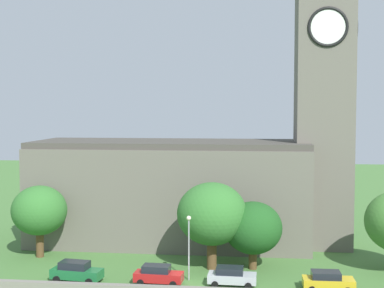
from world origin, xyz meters
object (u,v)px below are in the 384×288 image
at_px(car_red, 158,275).
at_px(car_yellow, 328,281).
at_px(streetlamp_west_mid, 189,236).
at_px(car_silver, 232,276).
at_px(tree_by_tower, 39,211).
at_px(car_green, 76,271).
at_px(tree_riverside_east, 212,214).
at_px(tree_riverside_west, 253,228).
at_px(church, 205,170).

height_order(car_red, car_yellow, car_red).
distance_m(car_red, streetlamp_west_mid, 4.53).
height_order(car_silver, tree_by_tower, tree_by_tower).
xyz_separation_m(car_green, tree_riverside_east, (12.32, 5.55, 4.65)).
xyz_separation_m(streetlamp_west_mid, tree_riverside_west, (6.00, 4.38, 0.01)).
xyz_separation_m(car_silver, tree_by_tower, (-21.28, 7.52, 4.24)).
height_order(car_yellow, tree_riverside_east, tree_riverside_east).
relative_size(car_red, streetlamp_west_mid, 0.74).
distance_m(car_yellow, streetlamp_west_mid, 13.23).
relative_size(car_silver, tree_riverside_west, 0.65).
distance_m(car_green, streetlamp_west_mid, 11.06).
xyz_separation_m(tree_by_tower, tree_riverside_west, (23.18, -1.97, -0.92)).
bearing_deg(tree_riverside_west, tree_riverside_east, -172.58).
bearing_deg(car_green, streetlamp_west_mid, 9.27).
bearing_deg(church, tree_riverside_east, -81.07).
height_order(car_silver, tree_riverside_east, tree_riverside_east).
relative_size(car_green, tree_riverside_east, 0.56).
bearing_deg(tree_riverside_east, car_yellow, -26.45).
height_order(streetlamp_west_mid, tree_by_tower, tree_by_tower).
height_order(car_red, car_silver, car_red).
bearing_deg(car_silver, church, 103.75).
xyz_separation_m(streetlamp_west_mid, tree_riverside_east, (1.88, 3.84, 1.44)).
bearing_deg(car_green, tree_riverside_east, 24.24).
relative_size(car_yellow, tree_riverside_east, 0.52).
relative_size(car_green, car_yellow, 1.09).
distance_m(car_yellow, tree_riverside_east, 13.00).
distance_m(tree_riverside_east, tree_riverside_west, 4.39).
bearing_deg(streetlamp_west_mid, tree_riverside_east, 63.93).
bearing_deg(church, car_yellow, -52.98).
bearing_deg(streetlamp_west_mid, tree_by_tower, 159.71).
relative_size(church, tree_by_tower, 4.86).
xyz_separation_m(streetlamp_west_mid, tree_by_tower, (-17.18, 6.35, 0.92)).
bearing_deg(car_green, tree_by_tower, 129.92).
bearing_deg(tree_riverside_east, car_red, -129.56).
relative_size(car_green, car_red, 1.09).
bearing_deg(car_red, car_yellow, 0.41).
relative_size(tree_by_tower, tree_riverside_east, 0.89).
relative_size(car_yellow, tree_by_tower, 0.58).
bearing_deg(tree_by_tower, car_silver, -19.46).
distance_m(car_green, tree_by_tower, 11.29).
bearing_deg(car_green, car_yellow, 0.39).
height_order(streetlamp_west_mid, tree_riverside_east, tree_riverside_east).
bearing_deg(tree_riverside_east, car_silver, -66.12).
distance_m(car_yellow, tree_by_tower, 31.21).
xyz_separation_m(car_red, car_silver, (6.76, 0.48, -0.04)).
bearing_deg(car_red, car_green, -179.63).
xyz_separation_m(car_red, tree_by_tower, (-14.52, 8.01, 4.20)).
relative_size(car_silver, streetlamp_west_mid, 0.73).
bearing_deg(tree_by_tower, streetlamp_west_mid, -20.29).
bearing_deg(car_silver, car_yellow, -2.50).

